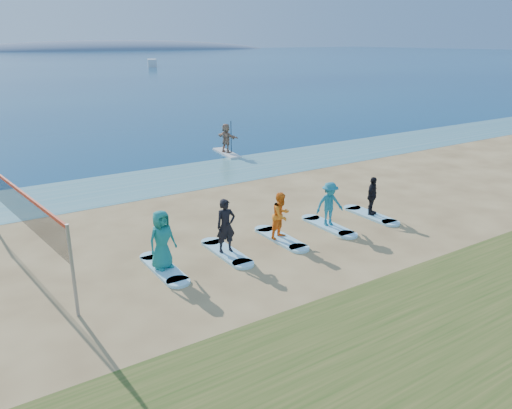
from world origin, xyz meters
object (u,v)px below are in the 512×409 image
surfboard_2 (281,238)px  student_3 (330,204)px  paddleboard (226,153)px  surfboard_4 (371,215)px  paddleboarder (226,138)px  boat_offshore_b (152,67)px  surfboard_1 (226,252)px  volleyball_net (17,203)px  student_2 (281,215)px  student_4 (372,196)px  surfboard_0 (164,269)px  surfboard_3 (328,226)px  student_1 (226,226)px  student_0 (162,240)px

surfboard_2 → student_3: 2.38m
paddleboard → surfboard_4: paddleboard is taller
paddleboard → student_3: size_ratio=1.80×
paddleboarder → boat_offshore_b: size_ratio=0.34×
paddleboarder → surfboard_1: size_ratio=0.79×
volleyball_net → paddleboard: volleyball_net is taller
surfboard_4 → student_2: bearing=-180.0°
surfboard_1 → surfboard_4: size_ratio=1.00×
boat_offshore_b → student_2: (-39.39, -108.93, 0.91)m
surfboard_1 → student_2: (2.21, -0.00, 0.87)m
paddleboard → student_4: 12.98m
surfboard_0 → student_3: student_3 is taller
surfboard_1 → surfboard_3: size_ratio=1.00×
surfboard_4 → paddleboarder: bearing=86.3°
student_1 → student_2: 2.22m
student_3 → volleyball_net: bearing=175.8°
volleyball_net → student_3: size_ratio=5.43×
paddleboard → student_4: student_4 is taller
surfboard_1 → surfboard_2: (2.21, 0.00, 0.00)m
student_3 → paddleboard: bearing=90.2°
volleyball_net → surfboard_4: (12.26, -3.21, -1.86)m
surfboard_0 → student_0: (0.00, -0.00, 0.96)m
paddleboarder → student_1: student_1 is taller
surfboard_1 → student_3: (4.43, -0.00, 0.88)m
student_2 → student_4: size_ratio=1.07×
boat_offshore_b → surfboard_0: size_ratio=2.32×
student_4 → surfboard_0: bearing=155.0°
surfboard_3 → surfboard_0: bearing=180.0°
boat_offshore_b → surfboard_1: (-41.61, -108.93, 0.04)m
surfboard_1 → student_2: student_2 is taller
surfboard_0 → student_1: student_1 is taller
volleyball_net → paddleboard: (13.10, 9.73, -1.84)m
student_0 → student_1: size_ratio=1.02×
surfboard_3 → surfboard_4: 2.21m
surfboard_1 → surfboard_4: bearing=0.0°
surfboard_0 → student_4: student_4 is taller
volleyball_net → student_3: (10.04, -3.21, -0.98)m
surfboard_1 → student_0: bearing=-180.0°
surfboard_4 → paddleboard: bearing=86.3°
surfboard_0 → paddleboarder: bearing=53.1°
student_1 → student_4: bearing=5.9°
boat_offshore_b → student_2: student_2 is taller
student_2 → student_1: bearing=163.0°
surfboard_0 → surfboard_3: 6.64m
paddleboarder → student_3: paddleboarder is taller
paddleboard → surfboard_3: size_ratio=1.36×
student_2 → surfboard_2: bearing=73.0°
paddleboarder → student_3: 13.29m
boat_offshore_b → surfboard_3: 115.09m
student_1 → volleyball_net: bearing=156.2°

